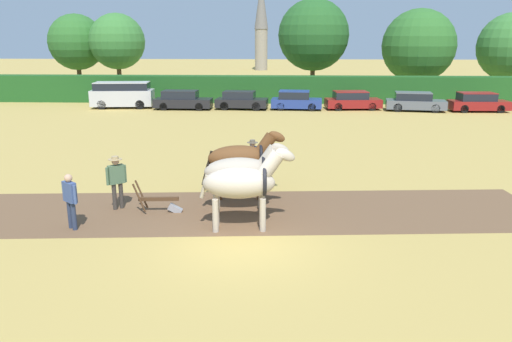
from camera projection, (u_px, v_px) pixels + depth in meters
ground_plane at (242, 243)px, 13.76m from camera, size 240.00×240.00×0.00m
plowed_furrow_strip at (109, 213)px, 16.15m from camera, size 28.37×6.36×0.01m
hedgerow at (268, 89)px, 43.27m from camera, size 58.92×1.84×2.28m
tree_far_left at (76, 42)px, 49.81m from camera, size 5.50×5.50×7.79m
tree_left at (117, 42)px, 48.41m from camera, size 5.36×5.36×7.79m
tree_center_left at (314, 35)px, 47.10m from camera, size 6.69×6.69×9.06m
tree_center at (419, 46)px, 47.84m from camera, size 6.97×6.97×8.19m
tree_center_right at (512, 47)px, 47.71m from camera, size 6.44×6.44×7.84m
church_spire at (261, 22)px, 84.36m from camera, size 2.35×2.35×15.23m
draft_horse_lead_left at (243, 183)px, 14.48m from camera, size 2.84×1.11×2.50m
draft_horse_lead_right at (242, 172)px, 15.93m from camera, size 2.87×1.11×2.34m
draft_horse_trail_left at (242, 158)px, 17.34m from camera, size 2.83×1.09×2.45m
plow at (163, 203)px, 16.12m from camera, size 1.56×0.49×1.13m
farmer_at_plow at (117, 178)px, 16.24m from camera, size 0.55×0.48×1.79m
farmer_beside_team at (252, 158)px, 19.38m from camera, size 0.51×0.47×1.67m
farmer_onlooker_left at (70, 197)px, 14.53m from camera, size 0.54×0.47×1.68m
parked_van at (123, 95)px, 39.96m from camera, size 4.99×2.48×2.05m
parked_car_left at (182, 100)px, 39.24m from camera, size 4.54×1.89×1.46m
parked_car_center_left at (241, 100)px, 39.26m from camera, size 4.17×2.14×1.41m
parked_car_center at (296, 101)px, 39.06m from camera, size 4.02×2.09×1.47m
parked_car_center_right at (352, 101)px, 39.17m from camera, size 4.41×2.20×1.43m
parked_car_right at (415, 102)px, 38.27m from camera, size 4.63×2.40×1.44m
parked_car_far_right at (478, 102)px, 37.99m from camera, size 4.38×1.80×1.45m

